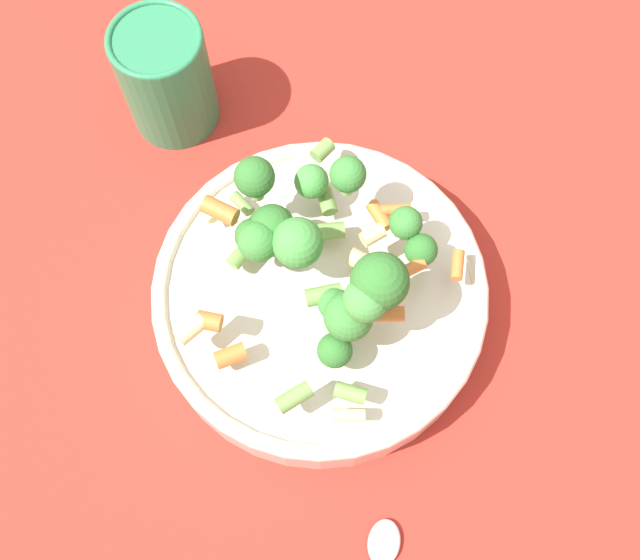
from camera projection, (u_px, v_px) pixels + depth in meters
The scene contains 4 objects.
ground_plane at pixel (320, 308), 0.67m from camera, with size 3.00×3.00×0.00m, color #B72D23.
bowl at pixel (320, 297), 0.64m from camera, with size 0.28×0.28×0.05m.
pasta_salad at pixel (324, 258), 0.58m from camera, with size 0.23×0.24×0.09m.
cup at pixel (166, 77), 0.69m from camera, with size 0.08×0.08×0.12m.
Camera 1 is at (0.04, -0.21, 0.63)m, focal length 42.00 mm.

